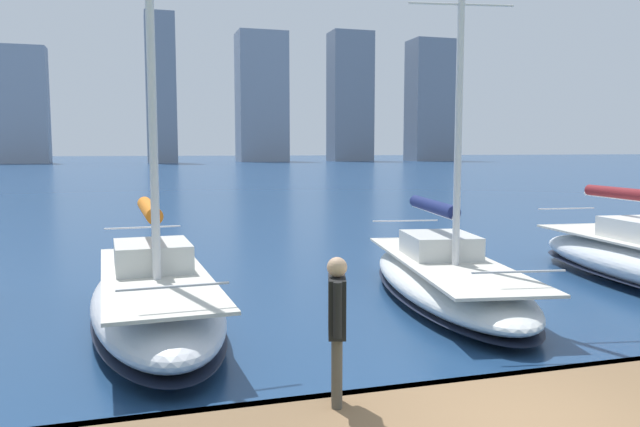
% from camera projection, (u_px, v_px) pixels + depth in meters
% --- Properties ---
extents(dock_pier, '(28.00, 2.80, 0.60)m').
position_uv_depth(dock_pier, '(511.00, 423.00, 6.96)').
color(dock_pier, brown).
rests_on(dock_pier, ground).
extents(city_skyline, '(168.34, 22.36, 47.03)m').
position_uv_depth(city_skyline, '(165.00, 92.00, 157.44)').
color(city_skyline, gray).
rests_on(city_skyline, ground).
extents(sailboat_navy, '(4.02, 8.86, 10.55)m').
position_uv_depth(sailboat_navy, '(445.00, 275.00, 14.84)').
color(sailboat_navy, white).
rests_on(sailboat_navy, ground).
extents(sailboat_orange, '(2.83, 7.92, 10.34)m').
position_uv_depth(sailboat_orange, '(155.00, 297.00, 12.37)').
color(sailboat_orange, white).
rests_on(sailboat_orange, ground).
extents(person_black_shirt, '(0.33, 0.62, 1.76)m').
position_uv_depth(person_black_shirt, '(337.00, 316.00, 7.23)').
color(person_black_shirt, '#4C473D').
rests_on(person_black_shirt, dock_pier).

